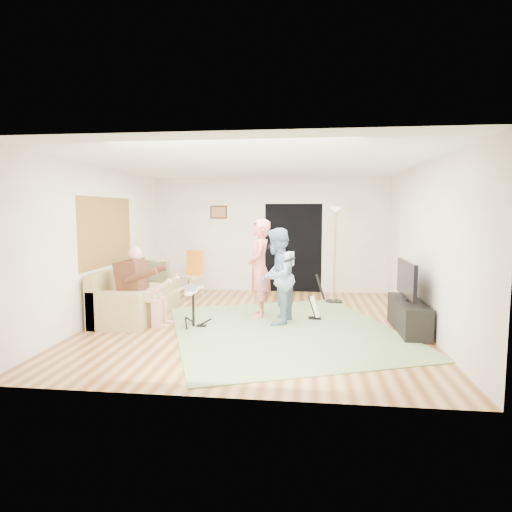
{
  "coord_description": "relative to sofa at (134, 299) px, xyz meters",
  "views": [
    {
      "loc": [
        0.84,
        -7.17,
        1.92
      ],
      "look_at": [
        -0.03,
        0.3,
        1.13
      ],
      "focal_mm": 30.0,
      "sensor_mm": 36.0,
      "label": 1
    }
  ],
  "objects": [
    {
      "name": "window_blinds",
      "position": [
        -0.44,
        -0.07,
        1.25
      ],
      "size": [
        0.0,
        2.05,
        2.05
      ],
      "primitive_type": "plane",
      "rotation": [
        1.57,
        0.0,
        1.57
      ],
      "color": "olive",
      "rests_on": "walls"
    },
    {
      "name": "dining_chair",
      "position": [
        0.62,
        1.69,
        0.08
      ],
      "size": [
        0.58,
        0.61,
        1.05
      ],
      "rotation": [
        0.0,
        0.0,
        -0.38
      ],
      "color": "tan",
      "rests_on": "floor"
    },
    {
      "name": "singer",
      "position": [
        2.31,
        0.19,
        0.59
      ],
      "size": [
        0.49,
        0.69,
        1.78
      ],
      "primitive_type": "imported",
      "rotation": [
        0.0,
        0.0,
        -1.47
      ],
      "color": "#DF6C61",
      "rests_on": "floor"
    },
    {
      "name": "guitar_spare",
      "position": [
        3.33,
        0.1,
        -0.07
      ],
      "size": [
        0.29,
        0.26,
        0.81
      ],
      "color": "black",
      "rests_on": "floor"
    },
    {
      "name": "guitar_held",
      "position": [
        2.86,
        -0.27,
        0.82
      ],
      "size": [
        0.26,
        0.61,
        0.26
      ],
      "primitive_type": null,
      "rotation": [
        0.0,
        0.0,
        -0.24
      ],
      "color": "white",
      "rests_on": "guitarist"
    },
    {
      "name": "walls",
      "position": [
        2.3,
        -0.27,
        1.05
      ],
      "size": [
        5.5,
        6.0,
        2.7
      ],
      "primitive_type": null,
      "color": "#EEE3CE",
      "rests_on": "floor"
    },
    {
      "name": "sofa",
      "position": [
        0.0,
        0.0,
        0.0
      ],
      "size": [
        0.92,
        2.23,
        0.9
      ],
      "color": "#A29051",
      "rests_on": "floor"
    },
    {
      "name": "microphone",
      "position": [
        2.51,
        0.19,
        1.03
      ],
      "size": [
        0.06,
        0.06,
        0.24
      ],
      "primitive_type": null,
      "color": "black",
      "rests_on": "singer"
    },
    {
      "name": "area_rug",
      "position": [
        2.81,
        -0.67,
        -0.29
      ],
      "size": [
        4.59,
        4.89,
        0.02
      ],
      "primitive_type": "cube",
      "rotation": [
        0.0,
        0.0,
        0.36
      ],
      "color": "#677F4D",
      "rests_on": "floor"
    },
    {
      "name": "television",
      "position": [
        4.75,
        -0.48,
        0.55
      ],
      "size": [
        0.06,
        1.14,
        0.58
      ],
      "primitive_type": "cube",
      "color": "black",
      "rests_on": "tv_cabinet"
    },
    {
      "name": "tv_cabinet",
      "position": [
        4.8,
        -0.48,
        -0.05
      ],
      "size": [
        0.4,
        1.4,
        0.5
      ],
      "primitive_type": "cube",
      "color": "black",
      "rests_on": "floor"
    },
    {
      "name": "picture_frame",
      "position": [
        1.05,
        2.72,
        1.6
      ],
      "size": [
        0.42,
        0.03,
        0.32
      ],
      "primitive_type": "cube",
      "color": "#3F2314",
      "rests_on": "walls"
    },
    {
      "name": "floor",
      "position": [
        2.3,
        -0.27,
        -0.3
      ],
      "size": [
        6.0,
        6.0,
        0.0
      ],
      "primitive_type": "plane",
      "color": "brown",
      "rests_on": "ground"
    },
    {
      "name": "drummer",
      "position": [
        0.43,
        -0.65,
        0.22
      ],
      "size": [
        0.87,
        0.49,
        1.33
      ],
      "color": "#522A17",
      "rests_on": "sofa"
    },
    {
      "name": "doorway",
      "position": [
        2.85,
        2.72,
        0.75
      ],
      "size": [
        2.1,
        0.0,
        2.1
      ],
      "primitive_type": "plane",
      "rotation": [
        1.57,
        0.0,
        0.0
      ],
      "color": "black",
      "rests_on": "walls"
    },
    {
      "name": "guitarist",
      "position": [
        2.66,
        -0.27,
        0.52
      ],
      "size": [
        0.76,
        0.9,
        1.64
      ],
      "primitive_type": "imported",
      "rotation": [
        0.0,
        0.0,
        -1.76
      ],
      "color": "#728DA8",
      "rests_on": "floor"
    },
    {
      "name": "ceiling",
      "position": [
        2.3,
        -0.27,
        2.4
      ],
      "size": [
        6.0,
        6.0,
        0.0
      ],
      "primitive_type": "plane",
      "rotation": [
        3.14,
        0.0,
        0.0
      ],
      "color": "white",
      "rests_on": "walls"
    },
    {
      "name": "torchiere_lamp",
      "position": [
        3.75,
        1.6,
        1.08
      ],
      "size": [
        0.36,
        0.36,
        2.02
      ],
      "color": "black",
      "rests_on": "floor"
    },
    {
      "name": "drum_kit",
      "position": [
        1.3,
        -0.65,
        -0.0
      ],
      "size": [
        0.37,
        0.66,
        0.68
      ],
      "color": "black",
      "rests_on": "floor"
    }
  ]
}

